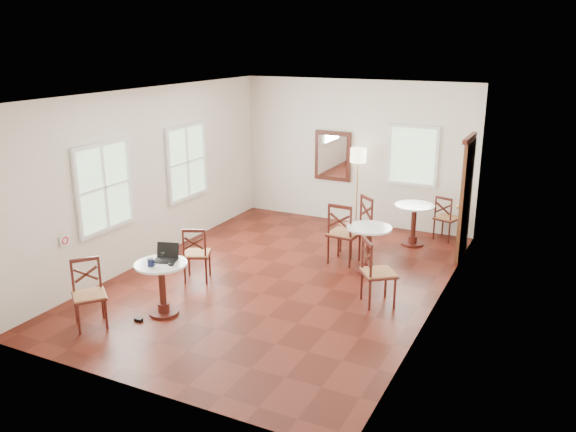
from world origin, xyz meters
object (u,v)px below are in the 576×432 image
object	(u,v)px
cafe_table_back	(414,220)
water_glass	(162,256)
cafe_table_near	(162,283)
chair_mid_a	(344,233)
chair_mid_b	(377,272)
laptop	(167,256)
mouse	(171,264)
chair_near_a	(196,254)
floor_lamp	(358,161)
cafe_table_mid	(369,244)
navy_mug	(151,263)
chair_back_b	(357,226)
chair_near_b	(89,294)
power_adapter	(138,320)
chair_back_a	(446,218)

from	to	relation	value
cafe_table_back	water_glass	bearing A→B (deg)	-119.92
cafe_table_near	chair_mid_a	world-z (taller)	chair_mid_a
chair_mid_b	laptop	world-z (taller)	same
laptop	mouse	world-z (taller)	laptop
chair_near_a	floor_lamp	distance (m)	4.12
floor_lamp	cafe_table_near	bearing A→B (deg)	-102.33
cafe_table_mid	navy_mug	size ratio (longest dim) A/B	6.12
water_glass	chair_back_b	bearing A→B (deg)	63.45
chair_mid_b	navy_mug	size ratio (longest dim) A/B	7.78
chair_back_b	mouse	xyz separation A→B (m)	(-1.45, -3.56, 0.27)
floor_lamp	cafe_table_mid	bearing A→B (deg)	-65.41
chair_mid_b	chair_back_b	xyz separation A→B (m)	(-0.98, 1.90, 0.03)
chair_near_b	chair_mid_b	size ratio (longest dim) A/B	0.93
chair_near_a	power_adapter	distance (m)	1.65
power_adapter	chair_back_a	bearing A→B (deg)	60.17
chair_near_b	chair_back_a	xyz separation A→B (m)	(3.59, 5.78, -0.03)
chair_near_b	mouse	size ratio (longest dim) A/B	9.40
mouse	chair_near_a	bearing A→B (deg)	127.19
navy_mug	cafe_table_near	bearing A→B (deg)	73.63
chair_back_b	chair_near_a	bearing A→B (deg)	-87.56
cafe_table_mid	navy_mug	bearing A→B (deg)	-125.86
mouse	navy_mug	bearing A→B (deg)	-131.48
cafe_table_near	chair_mid_a	distance (m)	3.40
cafe_table_mid	chair_back_a	xyz separation A→B (m)	(0.82, 2.25, -0.05)
mouse	navy_mug	xyz separation A→B (m)	(-0.23, -0.14, 0.03)
water_glass	chair_near_a	bearing A→B (deg)	100.17
chair_near_b	mouse	world-z (taller)	chair_near_b
chair_near_b	chair_back_b	distance (m)	4.86
cafe_table_back	chair_near_a	distance (m)	4.22
chair_back_a	chair_near_a	bearing A→B (deg)	67.90
chair_back_a	mouse	distance (m)	5.77
chair_mid_a	navy_mug	xyz separation A→B (m)	(-1.62, -3.16, 0.28)
cafe_table_near	chair_back_a	size ratio (longest dim) A/B	0.88
chair_back_b	laptop	size ratio (longest dim) A/B	2.76
cafe_table_near	floor_lamp	size ratio (longest dim) A/B	0.47
chair_mid_b	mouse	distance (m)	2.96
water_glass	cafe_table_mid	bearing A→B (deg)	51.00
chair_near_b	chair_mid_b	world-z (taller)	chair_mid_b
cafe_table_near	chair_near_b	distance (m)	0.98
cafe_table_mid	chair_back_a	world-z (taller)	chair_back_a
floor_lamp	cafe_table_back	bearing A→B (deg)	-21.55
cafe_table_near	navy_mug	distance (m)	0.38
cafe_table_back	power_adapter	world-z (taller)	cafe_table_back
chair_back_a	floor_lamp	bearing A→B (deg)	19.37
chair_near_a	chair_mid_b	bearing A→B (deg)	163.96
power_adapter	chair_mid_a	bearing A→B (deg)	62.40
navy_mug	water_glass	size ratio (longest dim) A/B	1.22
chair_back_a	cafe_table_mid	bearing A→B (deg)	87.75
navy_mug	water_glass	distance (m)	0.28
water_glass	chair_back_a	bearing A→B (deg)	58.72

